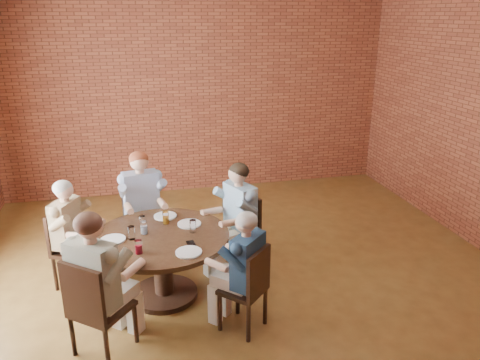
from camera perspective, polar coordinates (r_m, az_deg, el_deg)
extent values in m
plane|color=brown|center=(5.34, 0.99, -13.88)|extent=(7.00, 7.00, 0.00)
plane|color=brown|center=(7.99, -5.21, 10.55)|extent=(7.00, 0.00, 7.00)
cylinder|color=black|center=(5.38, -9.16, -13.51)|extent=(0.72, 0.72, 0.06)
cylinder|color=black|center=(5.21, -9.35, -10.56)|extent=(0.21, 0.21, 0.64)
cylinder|color=#3C2716|center=(5.04, -9.59, -6.86)|extent=(1.44, 1.44, 0.05)
cube|color=black|center=(5.60, -0.51, -7.11)|extent=(0.57, 0.57, 0.04)
cube|color=black|center=(5.59, 1.14, -4.12)|extent=(0.20, 0.42, 0.50)
cylinder|color=black|center=(5.75, -3.14, -8.91)|extent=(0.04, 0.04, 0.41)
cylinder|color=black|center=(5.47, -1.00, -10.45)|extent=(0.04, 0.04, 0.41)
cylinder|color=black|center=(5.93, -0.06, -7.92)|extent=(0.04, 0.04, 0.41)
cylinder|color=black|center=(5.67, 2.17, -9.34)|extent=(0.04, 0.04, 0.41)
cube|color=black|center=(6.06, -11.59, -5.37)|extent=(0.51, 0.51, 0.04)
cube|color=black|center=(6.13, -12.13, -2.28)|extent=(0.45, 0.11, 0.51)
cylinder|color=black|center=(5.96, -12.92, -8.33)|extent=(0.04, 0.04, 0.41)
cylinder|color=black|center=(6.02, -9.26, -7.78)|extent=(0.04, 0.04, 0.41)
cylinder|color=black|center=(6.30, -13.53, -6.77)|extent=(0.04, 0.04, 0.41)
cylinder|color=black|center=(6.36, -10.07, -6.27)|extent=(0.04, 0.04, 0.41)
cube|color=black|center=(5.64, -19.55, -8.13)|extent=(0.53, 0.53, 0.04)
cube|color=black|center=(5.63, -21.35, -5.65)|extent=(0.21, 0.37, 0.45)
cylinder|color=black|center=(5.54, -18.72, -11.20)|extent=(0.04, 0.04, 0.41)
cylinder|color=black|center=(5.78, -17.01, -9.64)|extent=(0.04, 0.04, 0.41)
cylinder|color=black|center=(5.71, -21.61, -10.60)|extent=(0.04, 0.04, 0.41)
cylinder|color=black|center=(5.95, -19.82, -9.12)|extent=(0.04, 0.04, 0.41)
cube|color=black|center=(4.55, -16.45, -14.84)|extent=(0.64, 0.64, 0.04)
cube|color=black|center=(4.28, -18.68, -13.03)|extent=(0.38, 0.32, 0.52)
cylinder|color=black|center=(4.69, -12.64, -16.70)|extent=(0.04, 0.04, 0.41)
cylinder|color=black|center=(4.91, -16.40, -15.23)|extent=(0.04, 0.04, 0.41)
cylinder|color=black|center=(4.46, -15.92, -19.20)|extent=(0.04, 0.04, 0.41)
cylinder|color=black|center=(4.69, -19.72, -17.48)|extent=(0.04, 0.04, 0.41)
cube|color=black|center=(4.65, 0.34, -13.17)|extent=(0.54, 0.54, 0.04)
cube|color=black|center=(4.45, 2.28, -11.20)|extent=(0.30, 0.30, 0.44)
cylinder|color=black|center=(4.96, -0.30, -13.96)|extent=(0.04, 0.04, 0.41)
cylinder|color=black|center=(4.73, -2.47, -15.79)|extent=(0.04, 0.04, 0.41)
cylinder|color=black|center=(4.82, 3.09, -15.07)|extent=(0.04, 0.04, 0.41)
cylinder|color=black|center=(4.59, 1.03, -17.05)|extent=(0.04, 0.04, 0.41)
cylinder|color=white|center=(5.22, -6.21, -5.32)|extent=(0.26, 0.26, 0.01)
cylinder|color=white|center=(5.45, -9.11, -4.36)|extent=(0.26, 0.26, 0.01)
cylinder|color=white|center=(5.01, -15.24, -7.03)|extent=(0.26, 0.26, 0.01)
cylinder|color=white|center=(4.63, -6.27, -8.73)|extent=(0.26, 0.26, 0.01)
cylinder|color=white|center=(5.01, -5.76, -5.62)|extent=(0.07, 0.07, 0.14)
cylinder|color=white|center=(5.25, -9.04, -4.55)|extent=(0.07, 0.07, 0.14)
cylinder|color=white|center=(5.18, -11.79, -5.05)|extent=(0.07, 0.07, 0.14)
cylinder|color=white|center=(5.05, -11.64, -5.70)|extent=(0.07, 0.07, 0.14)
cylinder|color=white|center=(4.97, -13.08, -6.29)|extent=(0.07, 0.07, 0.14)
cylinder|color=white|center=(4.67, -12.26, -7.98)|extent=(0.07, 0.07, 0.14)
cube|color=black|center=(4.78, -5.97, -7.77)|extent=(0.09, 0.16, 0.01)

